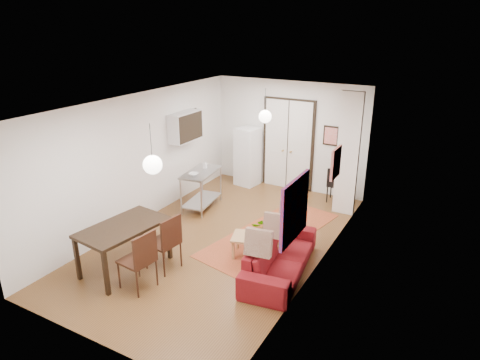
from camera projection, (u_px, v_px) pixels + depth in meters
The scene contains 27 objects.
floor at pixel (222, 239), 9.02m from camera, with size 7.00×7.00×0.00m, color brown.
ceiling at pixel (219, 102), 8.00m from camera, with size 4.20×7.00×0.02m, color silver.
wall_back at pixel (289, 136), 11.38m from camera, with size 4.20×0.02×2.90m, color white.
wall_front at pixel (83, 254), 5.64m from camera, with size 4.20×0.02×2.90m, color white.
wall_left at pixel (140, 159), 9.45m from camera, with size 0.02×7.00×2.90m, color white.
wall_right at pixel (322, 194), 7.56m from camera, with size 0.02×7.00×2.90m, color white.
double_doors at pixel (288, 145), 11.43m from camera, with size 1.44×0.06×2.50m, color silver.
stub_partition at pixel (348, 155), 9.76m from camera, with size 0.50×0.10×2.90m, color white.
wall_cabinet at pixel (185, 126), 10.45m from camera, with size 0.35×1.00×0.70m, color silver.
painting_popart at pixel (295, 209), 6.47m from camera, with size 0.05×1.00×1.00m, color red.
painting_abstract at pixel (336, 163), 8.10m from camera, with size 0.05×0.50×0.60m, color beige.
poster_back at pixel (331, 136), 10.78m from camera, with size 0.40×0.03×0.50m, color red.
print_left at pixel (192, 120), 10.91m from camera, with size 0.03×0.44×0.54m, color #8F5B3B.
pendant_back at pixel (265, 117), 9.86m from camera, with size 0.30×0.30×0.80m.
pendant_front at pixel (153, 165), 6.58m from camera, with size 0.30×0.30×0.80m.
kilim_rug at pixel (271, 234), 9.23m from camera, with size 1.34×3.57×0.01m, color #B34A2C.
sofa at pixel (280, 256), 7.75m from camera, with size 2.25×0.88×0.66m, color maroon.
coffee_table at pixel (257, 239), 8.26m from camera, with size 1.06×0.79×0.42m.
potted_plant at pixel (262, 229), 8.12m from camera, with size 0.32×0.37×0.41m, color #2C5B29.
kitchen_counter at pixel (201, 184), 10.36m from camera, with size 0.77×1.29×0.93m.
bowl at pixel (194, 174), 9.99m from camera, with size 0.22×0.22×0.05m, color white.
soap_bottle at pixel (205, 164), 10.44m from camera, with size 0.09×0.09×0.19m, color #54A4B6.
fridge at pixel (248, 157), 11.79m from camera, with size 0.57×0.57×1.61m, color white.
dining_table at pixel (123, 231), 7.71m from camera, with size 1.09×1.68×0.88m.
dining_chair_near at pixel (166, 235), 7.87m from camera, with size 0.58×0.77×1.08m.
dining_chair_far at pixel (141, 252), 7.30m from camera, with size 0.58×0.77×1.08m.
black_side_chair at pixel (338, 181), 10.81m from camera, with size 0.43×0.43×0.91m.
Camera 1 is at (4.20, -6.82, 4.34)m, focal length 32.00 mm.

